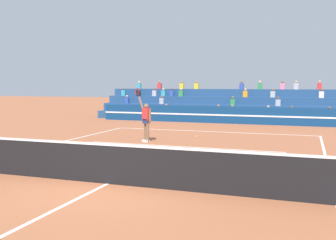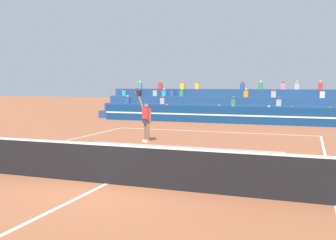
{
  "view_description": "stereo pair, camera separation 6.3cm",
  "coord_description": "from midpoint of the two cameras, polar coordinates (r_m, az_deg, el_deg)",
  "views": [
    {
      "loc": [
        4.81,
        -8.88,
        2.58
      ],
      "look_at": [
        -0.57,
        6.33,
        1.1
      ],
      "focal_mm": 42.0,
      "sensor_mm": 36.0,
      "label": 1
    },
    {
      "loc": [
        4.87,
        -8.86,
        2.58
      ],
      "look_at": [
        -0.57,
        6.33,
        1.1
      ],
      "focal_mm": 42.0,
      "sensor_mm": 36.0,
      "label": 2
    }
  ],
  "objects": [
    {
      "name": "ground_plane",
      "position": [
        10.43,
        -8.73,
        -9.13
      ],
      "size": [
        120.0,
        120.0,
        0.0
      ],
      "primitive_type": "plane",
      "color": "#AD603D"
    },
    {
      "name": "tennis_net",
      "position": [
        10.31,
        -8.77,
        -6.2
      ],
      "size": [
        12.0,
        0.1,
        1.1
      ],
      "color": "black",
      "rests_on": "ground"
    },
    {
      "name": "court_lines",
      "position": [
        10.43,
        -8.73,
        -9.11
      ],
      "size": [
        11.1,
        23.9,
        0.01
      ],
      "color": "white",
      "rests_on": "ground"
    },
    {
      "name": "tennis_player",
      "position": [
        17.54,
        -3.09,
        0.02
      ],
      "size": [
        1.01,
        0.6,
        2.45
      ],
      "color": "brown",
      "rests_on": "ground"
    },
    {
      "name": "bleacher_stand",
      "position": [
        29.11,
        10.12,
        1.72
      ],
      "size": [
        20.37,
        3.8,
        2.83
      ],
      "color": "navy",
      "rests_on": "ground"
    },
    {
      "name": "tennis_ball",
      "position": [
        19.2,
        4.24,
        -2.4
      ],
      "size": [
        0.07,
        0.07,
        0.07
      ],
      "primitive_type": "sphere",
      "color": "#C6DB33",
      "rests_on": "ground"
    },
    {
      "name": "sponsor_banner_wall",
      "position": [
        26.02,
        8.94,
        0.7
      ],
      "size": [
        18.0,
        0.26,
        1.1
      ],
      "color": "navy",
      "rests_on": "ground"
    }
  ]
}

